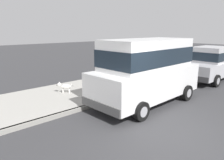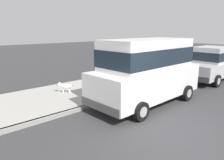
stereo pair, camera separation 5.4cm
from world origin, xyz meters
name	(u,v)px [view 1 (the left image)]	position (x,y,z in m)	size (l,w,h in m)	color
ground_plane	(164,137)	(0.00, 0.00, 0.00)	(80.00, 80.00, 0.00)	#38383A
curb	(92,105)	(-3.20, 0.00, 0.07)	(0.16, 64.00, 0.14)	gray
sidewalk	(67,95)	(-5.00, 0.00, 0.07)	(3.60, 64.00, 0.14)	#A8A59E
car_white_van	(147,69)	(-2.13, 1.87, 1.39)	(2.19, 4.93, 2.52)	white
car_silver_sedan	(211,63)	(-2.16, 7.79, 0.98)	(2.06, 4.61, 1.92)	#BCBCC1
dog_white	(64,86)	(-5.18, -0.01, 0.43)	(0.53, 0.61, 0.49)	white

